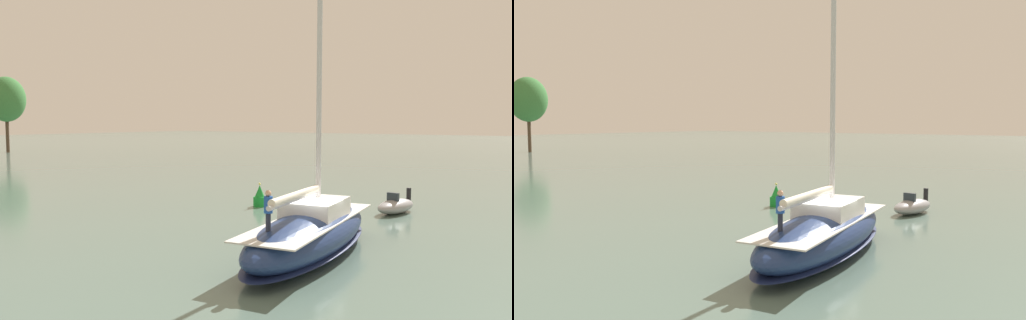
{
  "view_description": "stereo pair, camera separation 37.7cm",
  "coord_description": "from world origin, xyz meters",
  "views": [
    {
      "loc": [
        -19.13,
        -10.85,
        5.99
      ],
      "look_at": [
        0.0,
        3.0,
        4.14
      ],
      "focal_mm": 35.0,
      "sensor_mm": 36.0,
      "label": 1
    },
    {
      "loc": [
        -18.9,
        -11.15,
        5.99
      ],
      "look_at": [
        0.0,
        3.0,
        4.14
      ],
      "focal_mm": 35.0,
      "sensor_mm": 36.0,
      "label": 2
    }
  ],
  "objects": [
    {
      "name": "tree_shore_center",
      "position": [
        29.9,
        82.95,
        10.03
      ],
      "size": [
        6.96,
        6.96,
        14.32
      ],
      "color": "#4C3828",
      "rests_on": "ground"
    },
    {
      "name": "motor_tender",
      "position": [
        12.18,
        0.59,
        0.48
      ],
      "size": [
        4.0,
        2.0,
        1.48
      ],
      "color": "#99999E",
      "rests_on": "ground"
    },
    {
      "name": "sailboat_main",
      "position": [
        0.03,
        0.01,
        1.11
      ],
      "size": [
        12.32,
        5.16,
        16.4
      ],
      "color": "navy",
      "rests_on": "ground"
    },
    {
      "name": "ground_plane",
      "position": [
        0.0,
        0.0,
        0.0
      ],
      "size": [
        400.0,
        400.0,
        0.0
      ],
      "primitive_type": "plane",
      "color": "slate"
    },
    {
      "name": "channel_buoy",
      "position": [
        9.09,
        9.26,
        0.65
      ],
      "size": [
        0.91,
        0.91,
        1.67
      ],
      "color": "green",
      "rests_on": "ground"
    }
  ]
}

